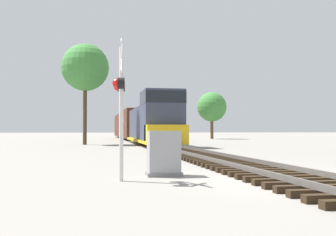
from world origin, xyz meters
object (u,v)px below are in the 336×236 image
crossing_signal_near (120,95)px  tree_mid_background (85,68)px  tree_deep_background (212,107)px  relay_cabinet (164,154)px  freight_train (134,125)px

crossing_signal_near → tree_mid_background: size_ratio=0.40×
crossing_signal_near → tree_mid_background: (-1.64, 27.07, 4.92)m
tree_mid_background → tree_deep_background: size_ratio=1.31×
crossing_signal_near → tree_mid_background: tree_mid_background is taller
relay_cabinet → tree_deep_background: (15.71, 46.84, 4.28)m
freight_train → tree_mid_background: size_ratio=5.26×
tree_deep_background → relay_cabinet: bearing=-108.5°
freight_train → crossing_signal_near: (-4.48, -41.82, 0.27)m
tree_deep_background → tree_mid_background: bearing=-132.0°
freight_train → tree_mid_background: bearing=-112.5°
freight_train → tree_mid_background: (-6.12, -14.74, 5.19)m
freight_train → crossing_signal_near: freight_train is taller
freight_train → tree_deep_background: bearing=25.5°
crossing_signal_near → relay_cabinet: (1.37, 0.99, -1.67)m
crossing_signal_near → tree_deep_background: tree_deep_background is taller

